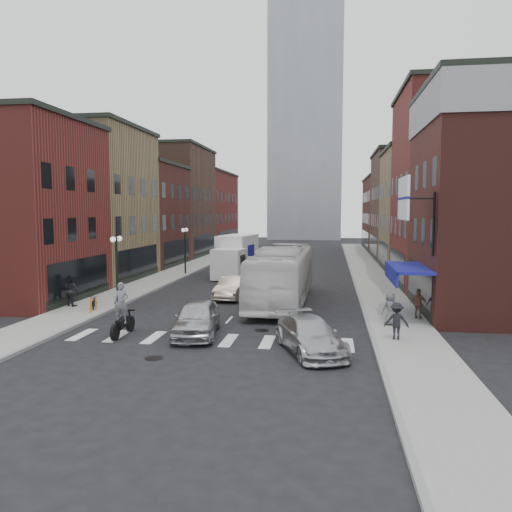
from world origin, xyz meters
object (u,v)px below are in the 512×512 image
(motorcycle_rider, at_px, (122,311))
(ped_right_c, at_px, (390,308))
(streetlamp_far, at_px, (185,242))
(sedan_left_near, at_px, (197,318))
(streetlamp_near, at_px, (117,257))
(transit_bus, at_px, (282,275))
(sedan_left_far, at_px, (233,287))
(curb_car, at_px, (310,335))
(ped_left_solo, at_px, (71,290))
(ped_right_a, at_px, (396,321))
(billboard_sign, at_px, (405,200))
(bike_rack, at_px, (93,304))
(parked_bicycle, at_px, (94,301))
(ped_right_b, at_px, (419,304))
(box_truck, at_px, (235,256))

(motorcycle_rider, height_order, ped_right_c, motorcycle_rider)
(streetlamp_far, distance_m, sedan_left_near, 21.48)
(streetlamp_near, height_order, transit_bus, streetlamp_near)
(sedan_left_far, distance_m, ped_right_c, 11.34)
(ped_right_c, bearing_deg, streetlamp_far, -68.57)
(streetlamp_far, xyz_separation_m, curb_car, (11.77, -22.30, -2.22))
(ped_left_solo, height_order, ped_right_a, ped_left_solo)
(transit_bus, relative_size, sedan_left_near, 2.65)
(billboard_sign, relative_size, ped_right_c, 2.32)
(bike_rack, distance_m, parked_bicycle, 0.86)
(ped_right_a, distance_m, ped_right_b, 4.66)
(box_truck, relative_size, parked_bicycle, 5.45)
(ped_left_solo, bearing_deg, motorcycle_rider, 156.32)
(bike_rack, distance_m, sedan_left_far, 8.84)
(sedan_left_near, distance_m, parked_bicycle, 8.40)
(streetlamp_far, bearing_deg, box_truck, 1.45)
(ped_right_b, bearing_deg, motorcycle_rider, 47.20)
(box_truck, xyz_separation_m, ped_right_b, (12.57, -16.02, -0.81))
(parked_bicycle, relative_size, ped_right_c, 0.95)
(motorcycle_rider, distance_m, transit_bus, 11.11)
(transit_bus, distance_m, parked_bicycle, 11.02)
(billboard_sign, height_order, parked_bicycle, billboard_sign)
(sedan_left_far, height_order, parked_bicycle, sedan_left_far)
(motorcycle_rider, relative_size, ped_left_solo, 1.33)
(streetlamp_near, bearing_deg, bike_rack, -94.24)
(motorcycle_rider, bearing_deg, ped_left_solo, 128.31)
(box_truck, xyz_separation_m, transit_bus, (5.22, -11.97, 0.00))
(streetlamp_far, height_order, transit_bus, streetlamp_far)
(transit_bus, relative_size, ped_right_c, 7.72)
(ped_right_a, bearing_deg, billboard_sign, -100.08)
(sedan_left_near, bearing_deg, motorcycle_rider, -176.26)
(box_truck, height_order, curb_car, box_truck)
(streetlamp_far, height_order, ped_right_b, streetlamp_far)
(sedan_left_far, bearing_deg, box_truck, 103.82)
(box_truck, height_order, sedan_left_near, box_truck)
(curb_car, distance_m, ped_left_solo, 15.59)
(ped_right_c, bearing_deg, streetlamp_near, -32.86)
(streetlamp_far, height_order, sedan_left_near, streetlamp_far)
(sedan_left_far, bearing_deg, streetlamp_near, -149.05)
(streetlamp_far, bearing_deg, motorcycle_rider, -81.00)
(streetlamp_near, distance_m, curb_car, 14.57)
(billboard_sign, height_order, ped_left_solo, billboard_sign)
(sedan_left_far, bearing_deg, ped_right_c, -33.10)
(streetlamp_near, distance_m, ped_left_solo, 3.19)
(ped_left_solo, xyz_separation_m, ped_right_b, (19.20, -0.53, -0.15))
(streetlamp_near, height_order, ped_right_b, streetlamp_near)
(box_truck, relative_size, transit_bus, 0.67)
(bike_rack, bearing_deg, billboard_sign, -2.83)
(motorcycle_rider, height_order, ped_right_a, motorcycle_rider)
(box_truck, distance_m, sedan_left_near, 20.58)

